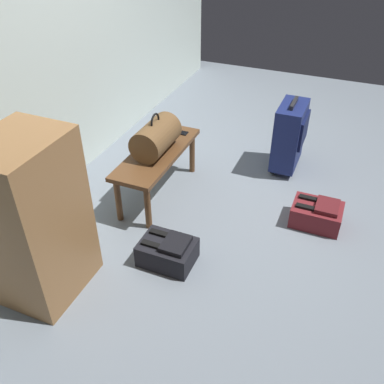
{
  "coord_description": "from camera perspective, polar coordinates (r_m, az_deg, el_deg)",
  "views": [
    {
      "loc": [
        -2.76,
        -0.71,
        2.16
      ],
      "look_at": [
        -0.31,
        0.31,
        0.25
      ],
      "focal_mm": 39.26,
      "sensor_mm": 36.0,
      "label": 1
    }
  ],
  "objects": [
    {
      "name": "side_cabinet",
      "position": [
        2.69,
        -20.54,
        -3.64
      ],
      "size": [
        0.56,
        0.44,
        1.1
      ],
      "color": "olive",
      "rests_on": "ground"
    },
    {
      "name": "bench",
      "position": [
        3.5,
        -4.74,
        4.59
      ],
      "size": [
        1.0,
        0.36,
        0.42
      ],
      "color": "brown",
      "rests_on": "ground"
    },
    {
      "name": "backpack_dark",
      "position": [
        2.99,
        -3.31,
        -8.05
      ],
      "size": [
        0.28,
        0.38,
        0.21
      ],
      "color": "black",
      "rests_on": "ground"
    },
    {
      "name": "cell_phone",
      "position": [
        3.74,
        -1.69,
        8.11
      ],
      "size": [
        0.07,
        0.14,
        0.01
      ],
      "color": "black",
      "rests_on": "bench"
    },
    {
      "name": "back_wall",
      "position": [
        3.67,
        -18.38,
        22.24
      ],
      "size": [
        6.0,
        0.1,
        2.8
      ],
      "primitive_type": "cube",
      "color": "silver",
      "rests_on": "ground"
    },
    {
      "name": "suitcase_upright_navy",
      "position": [
        3.96,
        13.12,
        7.55
      ],
      "size": [
        0.43,
        0.25,
        0.68
      ],
      "color": "navy",
      "rests_on": "ground"
    },
    {
      "name": "backpack_maroon",
      "position": [
        3.44,
        16.6,
        -2.88
      ],
      "size": [
        0.28,
        0.38,
        0.21
      ],
      "color": "maroon",
      "rests_on": "ground"
    },
    {
      "name": "duffel_bag_brown",
      "position": [
        3.4,
        -4.92,
        7.42
      ],
      "size": [
        0.44,
        0.26,
        0.34
      ],
      "color": "brown",
      "rests_on": "bench"
    },
    {
      "name": "ground_plane",
      "position": [
        3.57,
        6.5,
        -1.68
      ],
      "size": [
        6.6,
        6.6,
        0.0
      ],
      "primitive_type": "plane",
      "color": "slate"
    }
  ]
}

